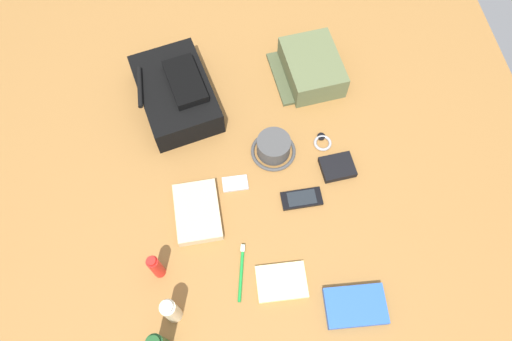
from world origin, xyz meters
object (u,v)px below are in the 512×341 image
(toothbrush, at_px, (241,269))
(paperback_novel, at_px, (355,306))
(bucket_hat, at_px, (274,147))
(wallet, at_px, (337,167))
(sunscreen_spray, at_px, (156,267))
(notepad, at_px, (282,282))
(cell_phone, at_px, (302,199))
(toiletry_pouch, at_px, (311,68))
(folded_towel, at_px, (198,212))
(backpack, at_px, (176,93))
(wristwatch, at_px, (322,142))
(lotion_bottle, at_px, (171,311))
(media_player, at_px, (235,183))

(toothbrush, bearing_deg, paperback_novel, -116.39)
(bucket_hat, bearing_deg, wallet, -114.70)
(sunscreen_spray, relative_size, notepad, 0.95)
(bucket_hat, bearing_deg, cell_phone, -161.03)
(toiletry_pouch, relative_size, bucket_hat, 1.75)
(notepad, height_order, folded_towel, folded_towel)
(bucket_hat, distance_m, paperback_novel, 0.57)
(paperback_novel, bearing_deg, notepad, 63.38)
(cell_phone, bearing_deg, toiletry_pouch, -13.95)
(toiletry_pouch, relative_size, sunscreen_spray, 1.91)
(backpack, distance_m, paperback_novel, 0.92)
(sunscreen_spray, bearing_deg, wallet, -66.37)
(toiletry_pouch, bearing_deg, sunscreen_spray, 138.06)
(backpack, relative_size, toiletry_pouch, 1.49)
(cell_phone, relative_size, wristwatch, 1.89)
(notepad, bearing_deg, toothbrush, 65.46)
(backpack, distance_m, toiletry_pouch, 0.50)
(backpack, distance_m, folded_towel, 0.44)
(paperback_novel, bearing_deg, folded_towel, 50.54)
(toothbrush, relative_size, folded_towel, 0.87)
(backpack, xyz_separation_m, folded_towel, (-0.44, -0.03, -0.04))
(paperback_novel, xyz_separation_m, wallet, (0.45, -0.05, -0.00))
(lotion_bottle, bearing_deg, wallet, -55.09)
(bucket_hat, xyz_separation_m, toothbrush, (-0.39, 0.16, -0.03))
(cell_phone, distance_m, wallet, 0.17)
(notepad, bearing_deg, lotion_bottle, 100.12)
(lotion_bottle, xyz_separation_m, paperback_novel, (-0.05, -0.53, -0.06))
(lotion_bottle, xyz_separation_m, toothbrush, (0.11, -0.21, -0.07))
(toiletry_pouch, relative_size, notepad, 1.80)
(toiletry_pouch, relative_size, lotion_bottle, 1.77)
(cell_phone, bearing_deg, wallet, -56.23)
(bucket_hat, distance_m, sunscreen_spray, 0.55)
(backpack, bearing_deg, folded_towel, -175.90)
(cell_phone, distance_m, wristwatch, 0.23)
(media_player, distance_m, toothbrush, 0.29)
(paperback_novel, height_order, wristwatch, paperback_novel)
(media_player, relative_size, toothbrush, 0.48)
(wristwatch, xyz_separation_m, notepad, (-0.46, 0.22, 0.00))
(sunscreen_spray, xyz_separation_m, folded_towel, (0.17, -0.13, -0.05))
(toiletry_pouch, bearing_deg, media_player, 140.62)
(wristwatch, bearing_deg, toothbrush, 140.07)
(lotion_bottle, xyz_separation_m, notepad, (0.05, -0.33, -0.07))
(toiletry_pouch, relative_size, wristwatch, 3.81)
(toiletry_pouch, xyz_separation_m, wallet, (-0.39, -0.02, -0.03))
(toiletry_pouch, distance_m, paperback_novel, 0.85)
(wallet, xyz_separation_m, folded_towel, (-0.10, 0.48, 0.01))
(toiletry_pouch, distance_m, sunscreen_spray, 0.89)
(bucket_hat, height_order, folded_towel, bucket_hat)
(paperback_novel, relative_size, media_player, 2.19)
(paperback_novel, relative_size, folded_towel, 0.92)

